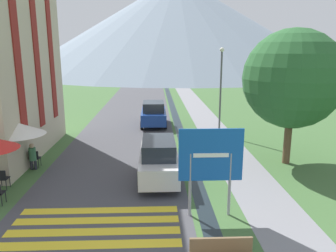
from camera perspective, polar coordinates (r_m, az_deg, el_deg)
The scene contains 18 objects.
ground_plane at distance 26.00m, azimuth -1.06°, elevation 0.77°, with size 160.00×160.00×0.00m, color #3D6033.
road at distance 35.88m, azimuth -5.42°, elevation 4.14°, with size 6.40×60.00×0.01m.
footpath at distance 36.06m, azimuth 4.33°, elevation 4.20°, with size 2.20×60.00×0.01m.
drainage_channel at distance 35.87m, azimuth 0.51°, elevation 4.19°, with size 0.60×60.00×0.00m.
crosswalk_marking at distance 11.27m, azimuth -12.56°, elevation -16.62°, with size 5.44×2.54×0.01m.
mountain_distant at distance 89.68m, azimuth 1.61°, elevation 17.14°, with size 81.56×81.56×23.86m.
road_sign at distance 10.95m, azimuth 7.45°, elevation -6.00°, with size 2.14×0.11×3.06m.
parked_car_near at distance 14.34m, azimuth -1.64°, elevation -5.74°, with size 1.72×4.32×1.82m.
parked_car_far at distance 24.47m, azimuth -2.52°, elevation 2.16°, with size 1.89×4.02×1.82m.
cafe_chair_near_left at distance 14.95m, azimuth -26.91°, elevation -8.03°, with size 0.40×0.40×0.85m.
cafe_chair_middle at distance 16.18m, azimuth -25.44°, elevation -6.32°, with size 0.40×0.40×0.85m.
cafe_chair_far_right at distance 17.20m, azimuth -23.05°, elevation -4.98°, with size 0.40×0.40×0.85m.
cafe_chair_far_left at distance 17.02m, azimuth -22.16°, elevation -5.08°, with size 0.40×0.40×0.85m.
cafe_umbrella_middle_white at distance 16.06m, azimuth -24.75°, elevation -0.42°, with size 2.42×2.42×2.39m.
person_seated_far at distance 15.48m, azimuth -26.76°, elevation -6.63°, with size 0.32×0.32×1.24m.
person_seated_near at distance 16.74m, azimuth -22.52°, elevation -4.72°, with size 0.32×0.32×1.28m.
streetlamp at distance 21.62m, azimuth 9.18°, elevation 7.09°, with size 0.28×0.28×5.70m.
tree_by_path at distance 16.78m, azimuth 20.90°, elevation 7.67°, with size 4.73×4.73×6.57m.
Camera 1 is at (-0.53, -5.40, 5.53)m, focal length 35.00 mm.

